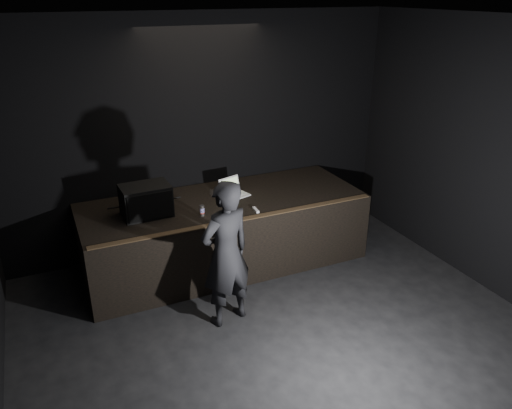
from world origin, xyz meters
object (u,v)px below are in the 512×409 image
Objects in this scene: stage_monitor at (146,201)px; person at (226,254)px; stage_riser at (224,231)px; beer_can at (202,211)px; laptop at (233,191)px.

person is at bearing -66.20° from stage_monitor.
beer_can reaches higher than stage_riser.
stage_monitor is at bearing 154.35° from beer_can.
beer_can is at bearing -139.26° from stage_riser.
beer_can is (-0.44, -0.38, 0.57)m from stage_riser.
laptop is 2.94× the size of beer_can.
laptop is (0.20, 0.12, 0.56)m from stage_riser.
laptop is at bearing 6.07° from stage_monitor.
beer_can is at bearing -107.63° from person.
beer_can is at bearing -27.73° from stage_monitor.
stage_monitor is 1.45m from person.
person reaches higher than laptop.
person is (-0.04, -0.96, -0.16)m from beer_can.
stage_monitor is at bearing -79.40° from person.
person is at bearing -109.77° from stage_riser.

